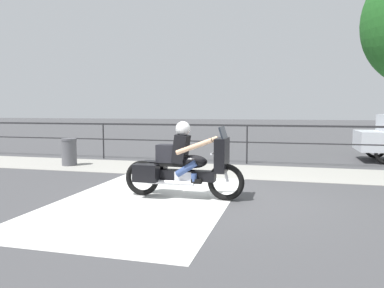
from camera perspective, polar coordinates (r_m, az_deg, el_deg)
ground_plane at (r=7.40m, az=4.04°, el=-8.38°), size 120.00×120.00×0.00m
sidewalk_band at (r=10.70m, az=7.40°, el=-4.14°), size 44.00×2.40×0.01m
crosswalk_band at (r=7.57m, az=-6.37°, el=-8.06°), size 3.20×6.00×0.01m
fence_railing at (r=12.15m, az=8.40°, el=1.67°), size 36.00×0.05×1.27m
motorcycle at (r=7.36m, az=-1.38°, el=-3.11°), size 2.43×0.76×1.52m
trash_bin at (r=12.26m, az=-18.21°, el=-1.17°), size 0.47×0.47×0.85m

